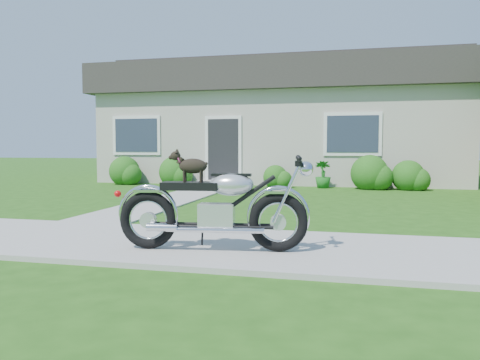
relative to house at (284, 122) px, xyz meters
name	(u,v)px	position (x,y,z in m)	size (l,w,h in m)	color
ground	(149,243)	(0.00, -11.99, -2.16)	(80.00, 80.00, 0.00)	#235114
sidewalk	(148,242)	(0.00, -11.99, -2.14)	(24.00, 2.20, 0.04)	#9E9B93
walkway	(179,197)	(-1.50, -6.99, -2.14)	(1.20, 8.00, 0.03)	#9E9B93
house	(284,122)	(0.00, 0.00, 0.00)	(12.60, 7.03, 4.50)	#B1ACA0
shrub_row	(262,173)	(-0.14, -3.49, -1.74)	(9.71, 1.07, 1.07)	#245C18
potted_plant_left	(128,174)	(-4.60, -3.44, -1.82)	(0.60, 0.52, 0.67)	#185A18
potted_plant_right	(323,174)	(1.68, -3.44, -1.75)	(0.45, 0.45, 0.81)	#1D6A1E
motorcycle_with_dog	(216,207)	(1.00, -12.35, -1.62)	(2.22, 0.65, 1.13)	black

